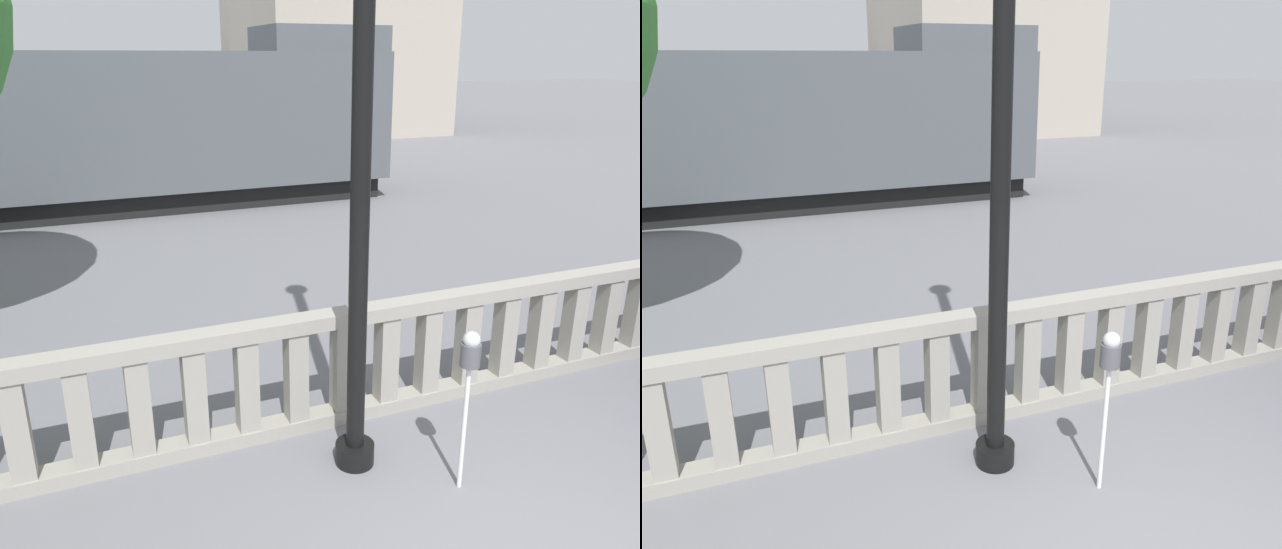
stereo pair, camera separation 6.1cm
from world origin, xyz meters
The scene contains 4 objects.
balustrade centered at (0.00, 2.82, 0.61)m, with size 15.43×0.24×1.22m.
lamppost centered at (-0.44, 2.10, 3.43)m, with size 0.36×0.36×6.47m.
parking_meter centered at (0.27, 1.44, 1.19)m, with size 0.17×0.17×1.49m.
train_far centered at (2.54, 28.75, 1.86)m, with size 26.14×3.17×4.15m.
Camera 2 is at (-2.52, -2.33, 3.57)m, focal length 35.00 mm.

